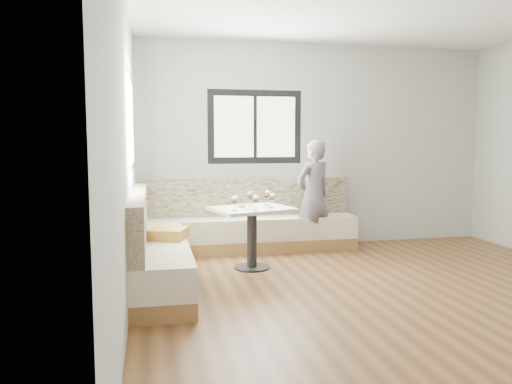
% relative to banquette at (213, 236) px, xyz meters
% --- Properties ---
extents(room, '(5.01, 5.01, 2.81)m').
position_rel_banquette_xyz_m(room, '(1.51, -1.55, 1.08)').
color(room, brown).
rests_on(room, ground).
extents(banquette, '(2.90, 2.80, 0.95)m').
position_rel_banquette_xyz_m(banquette, '(0.00, 0.00, 0.00)').
color(banquette, '#976C41').
rests_on(banquette, ground).
extents(table, '(1.01, 0.88, 0.70)m').
position_rel_banquette_xyz_m(table, '(0.40, -0.33, 0.20)').
color(table, black).
rests_on(table, ground).
extents(person, '(0.63, 0.54, 1.48)m').
position_rel_banquette_xyz_m(person, '(1.41, 0.47, 0.41)').
color(person, slate).
rests_on(person, ground).
extents(olive_ramekin, '(0.09, 0.09, 0.04)m').
position_rel_banquette_xyz_m(olive_ramekin, '(0.29, -0.27, 0.39)').
color(olive_ramekin, white).
rests_on(olive_ramekin, table).
extents(wine_glass_a, '(0.08, 0.08, 0.18)m').
position_rel_banquette_xyz_m(wine_glass_a, '(0.17, -0.57, 0.50)').
color(wine_glass_a, white).
rests_on(wine_glass_a, table).
extents(wine_glass_b, '(0.08, 0.08, 0.18)m').
position_rel_banquette_xyz_m(wine_glass_b, '(0.40, -0.55, 0.50)').
color(wine_glass_b, white).
rests_on(wine_glass_b, table).
extents(wine_glass_c, '(0.08, 0.08, 0.18)m').
position_rel_banquette_xyz_m(wine_glass_c, '(0.62, -0.39, 0.50)').
color(wine_glass_c, white).
rests_on(wine_glass_c, table).
extents(wine_glass_d, '(0.08, 0.08, 0.18)m').
position_rel_banquette_xyz_m(wine_glass_d, '(0.41, -0.21, 0.50)').
color(wine_glass_d, white).
rests_on(wine_glass_d, table).
extents(wine_glass_e, '(0.08, 0.08, 0.18)m').
position_rel_banquette_xyz_m(wine_glass_e, '(0.62, -0.17, 0.50)').
color(wine_glass_e, white).
rests_on(wine_glass_e, table).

